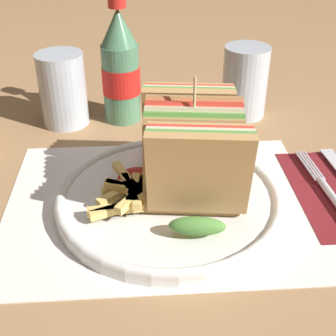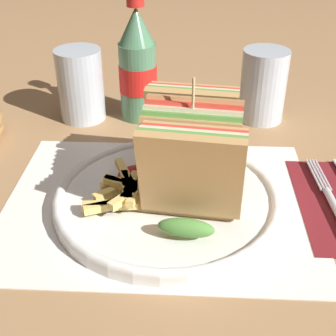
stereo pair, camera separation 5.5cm
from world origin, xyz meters
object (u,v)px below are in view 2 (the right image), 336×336
coke_bottle_near (138,67)px  glass_near (263,90)px  glass_far (81,90)px  club_sandwich (192,151)px  plate_main (167,198)px  fork (335,207)px

coke_bottle_near → glass_near: bearing=0.9°
glass_near → glass_far: 0.28m
club_sandwich → coke_bottle_near: (-0.09, 0.23, 0.01)m
club_sandwich → glass_near: bearing=64.7°
plate_main → glass_near: bearing=60.3°
plate_main → club_sandwich: bearing=18.3°
fork → glass_near: 0.26m
club_sandwich → fork: club_sandwich is taller
glass_near → glass_far: same height
plate_main → club_sandwich: club_sandwich is taller
coke_bottle_near → fork: bearing=-43.8°
glass_far → plate_main: bearing=-57.2°
club_sandwich → coke_bottle_near: bearing=110.5°
plate_main → coke_bottle_near: size_ratio=1.38×
fork → coke_bottle_near: coke_bottle_near is taller
coke_bottle_near → glass_near: (0.19, 0.00, -0.03)m
fork → glass_far: 0.42m
plate_main → fork: size_ratio=1.52×
fork → glass_far: bearing=142.1°
fork → club_sandwich: bearing=171.4°
plate_main → club_sandwich: (0.03, 0.01, 0.06)m
plate_main → club_sandwich: 0.07m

